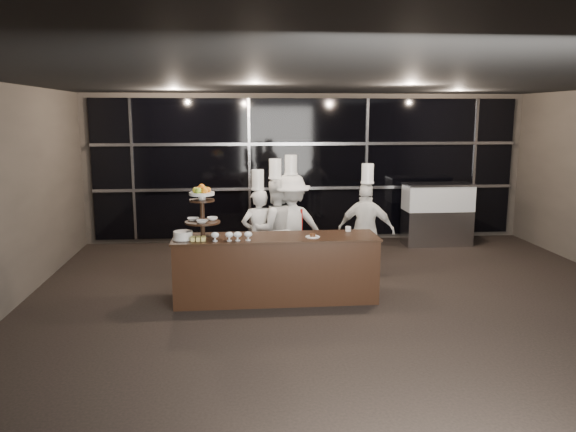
{
  "coord_description": "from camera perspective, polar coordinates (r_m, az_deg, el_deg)",
  "views": [
    {
      "loc": [
        -1.51,
        -6.39,
        2.59
      ],
      "look_at": [
        -0.75,
        1.49,
        1.15
      ],
      "focal_mm": 35.0,
      "sensor_mm": 36.0,
      "label": 1
    }
  ],
  "objects": [
    {
      "name": "chef_a",
      "position": [
        8.73,
        -3.04,
        -1.76
      ],
      "size": [
        0.6,
        0.47,
        1.76
      ],
      "color": "silver",
      "rests_on": "ground"
    },
    {
      "name": "buffet_counter",
      "position": [
        7.89,
        -1.24,
        -5.31
      ],
      "size": [
        2.84,
        0.74,
        0.92
      ],
      "color": "black",
      "rests_on": "ground"
    },
    {
      "name": "window_wall",
      "position": [
        11.48,
        2.07,
        4.87
      ],
      "size": [
        8.6,
        0.1,
        2.8
      ],
      "color": "black",
      "rests_on": "ground"
    },
    {
      "name": "chef_cup",
      "position": [
        8.16,
        6.13,
        -1.3
      ],
      "size": [
        0.08,
        0.08,
        0.07
      ],
      "primitive_type": "cylinder",
      "color": "white",
      "rests_on": "buffet_counter"
    },
    {
      "name": "display_stand",
      "position": [
        7.69,
        -8.72,
        0.83
      ],
      "size": [
        0.48,
        0.48,
        0.74
      ],
      "color": "black",
      "rests_on": "buffet_counter"
    },
    {
      "name": "pastry_squares",
      "position": [
        7.61,
        -9.1,
        -2.29
      ],
      "size": [
        0.2,
        0.13,
        0.05
      ],
      "color": "#DACB6B",
      "rests_on": "buffet_counter"
    },
    {
      "name": "display_case",
      "position": [
        11.58,
        14.93,
        0.5
      ],
      "size": [
        1.34,
        0.58,
        1.24
      ],
      "color": "#A5A5AA",
      "rests_on": "ground"
    },
    {
      "name": "compotes",
      "position": [
        7.53,
        -5.66,
        -1.92
      ],
      "size": [
        0.55,
        0.11,
        0.12
      ],
      "color": "silver",
      "rests_on": "buffet_counter"
    },
    {
      "name": "layer_cake",
      "position": [
        7.73,
        -10.62,
        -1.94
      ],
      "size": [
        0.3,
        0.3,
        0.11
      ],
      "color": "white",
      "rests_on": "buffet_counter"
    },
    {
      "name": "chef_c",
      "position": [
        8.82,
        0.29,
        -1.08
      ],
      "size": [
        1.16,
        0.77,
        1.98
      ],
      "color": "silver",
      "rests_on": "ground"
    },
    {
      "name": "room",
      "position": [
        6.65,
        7.67,
        0.78
      ],
      "size": [
        10.0,
        10.0,
        10.0
      ],
      "color": "black",
      "rests_on": "ground"
    },
    {
      "name": "chef_d",
      "position": [
        8.98,
        7.94,
        -1.36
      ],
      "size": [
        0.97,
        0.66,
        1.83
      ],
      "color": "white",
      "rests_on": "ground"
    },
    {
      "name": "small_plate",
      "position": [
        7.73,
        2.52,
        -2.06
      ],
      "size": [
        0.2,
        0.2,
        0.05
      ],
      "color": "white",
      "rests_on": "buffet_counter"
    },
    {
      "name": "chef_b",
      "position": [
        8.79,
        -1.29,
        -1.29
      ],
      "size": [
        0.9,
        0.77,
        1.92
      ],
      "color": "white",
      "rests_on": "ground"
    }
  ]
}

